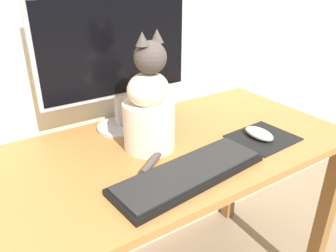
% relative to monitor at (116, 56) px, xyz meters
% --- Properties ---
extents(desk, '(1.38, 0.60, 0.73)m').
position_rel_monitor_xyz_m(desk, '(-0.02, -0.20, -0.36)').
color(desk, '#A87038').
rests_on(desk, ground_plane).
extents(monitor, '(0.53, 0.17, 0.45)m').
position_rel_monitor_xyz_m(monitor, '(0.00, 0.00, 0.00)').
color(monitor, '#B2B2B7').
rests_on(monitor, desk).
extents(keyboard, '(0.46, 0.19, 0.02)m').
position_rel_monitor_xyz_m(keyboard, '(0.02, -0.38, -0.25)').
color(keyboard, black).
rests_on(keyboard, desk).
extents(mousepad_right, '(0.21, 0.19, 0.00)m').
position_rel_monitor_xyz_m(mousepad_right, '(0.36, -0.33, -0.26)').
color(mousepad_right, black).
rests_on(mousepad_right, desk).
extents(computer_mouse_right, '(0.06, 0.11, 0.03)m').
position_rel_monitor_xyz_m(computer_mouse_right, '(0.35, -0.33, -0.24)').
color(computer_mouse_right, white).
rests_on(computer_mouse_right, mousepad_right).
extents(cat, '(0.21, 0.25, 0.36)m').
position_rel_monitor_xyz_m(cat, '(0.02, -0.18, -0.12)').
color(cat, beige).
rests_on(cat, desk).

